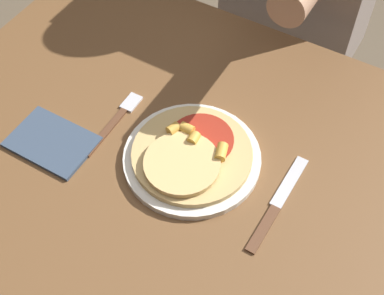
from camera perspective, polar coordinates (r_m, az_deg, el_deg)
dining_table at (r=1.05m, az=-1.28°, el=-6.94°), size 1.14×0.94×0.73m
plate at (r=0.99m, az=0.00°, el=-1.14°), size 0.26×0.26×0.01m
pizza at (r=0.97m, az=-0.16°, el=-0.75°), size 0.22×0.22×0.04m
fork at (r=1.06m, az=-8.05°, el=2.98°), size 0.03×0.18×0.00m
knife at (r=0.95m, az=9.04°, el=-6.01°), size 0.02×0.22×0.00m
napkin at (r=1.05m, az=-14.71°, el=0.58°), size 0.16×0.11×0.01m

